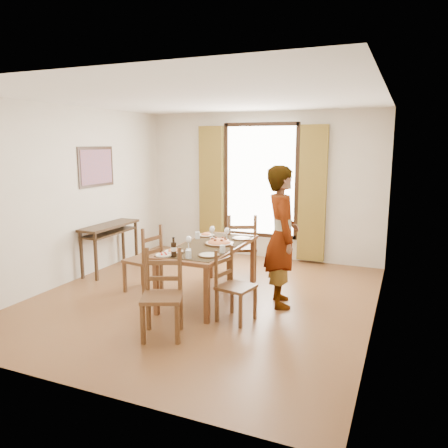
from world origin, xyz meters
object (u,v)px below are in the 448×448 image
at_px(dining_table, 209,250).
at_px(man, 282,237).
at_px(pasta_platter, 219,241).
at_px(console_table, 110,231).

xyz_separation_m(dining_table, man, (0.99, 0.14, 0.24)).
distance_m(man, pasta_platter, 0.88).
xyz_separation_m(console_table, dining_table, (2.09, -0.54, 0.00)).
relative_size(console_table, pasta_platter, 3.00).
height_order(console_table, dining_table, console_table).
relative_size(man, pasta_platter, 4.65).
bearing_deg(console_table, man, -7.51).
height_order(console_table, man, man).
distance_m(dining_table, pasta_platter, 0.19).
height_order(dining_table, pasta_platter, pasta_platter).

